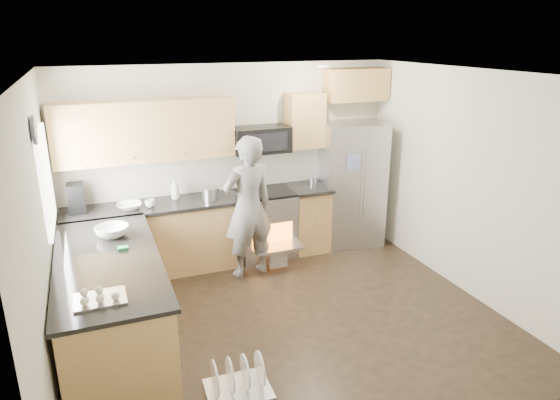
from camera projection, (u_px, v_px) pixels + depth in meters
name	position (u px, v px, depth m)	size (l,w,h in m)	color
ground	(287.00, 320.00, 5.41)	(4.50, 4.50, 0.00)	black
room_shell	(284.00, 171.00, 4.89)	(4.54, 4.04, 2.62)	beige
back_cabinet_run	(194.00, 196.00, 6.45)	(4.45, 0.64, 2.50)	tan
peninsula	(112.00, 301.00, 4.88)	(0.96, 2.36, 1.03)	tan
stove_range	(264.00, 209.00, 6.82)	(0.76, 0.97, 1.79)	#B7B7BC
refrigerator	(351.00, 184.00, 7.22)	(0.97, 0.82, 1.78)	#B7B7BC
person	(248.00, 208.00, 6.18)	(0.66, 0.43, 1.81)	gray
dish_rack	(238.00, 383.00, 4.30)	(0.57, 0.46, 0.34)	#B7B7BC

